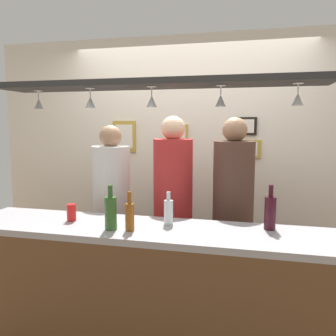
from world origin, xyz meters
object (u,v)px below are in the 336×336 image
Objects in this scene: bottle_wine_dark_red at (270,212)px; picture_frame_caricature at (124,136)px; person_left_white_patterned_shirt at (112,198)px; person_middle_red_shirt at (173,196)px; person_right_brown_shirt at (233,200)px; bottle_beer_amber_tall at (130,216)px; picture_frame_lower_pair at (246,149)px; bottle_champagne_green at (111,212)px; drink_can at (71,212)px; picture_frame_crest at (179,137)px; picture_frame_upper_small at (246,126)px; bottle_soda_clear at (169,211)px.

picture_frame_caricature is at bearing 139.83° from bottle_wine_dark_red.
person_middle_red_shirt is (0.57, -0.00, 0.05)m from person_left_white_patterned_shirt.
bottle_beer_amber_tall is at bearing -128.68° from person_right_brown_shirt.
person_right_brown_shirt is 0.81m from picture_frame_lower_pair.
bottle_beer_amber_tall is 1.68m from picture_frame_caricature.
picture_frame_caricature reaches higher than picture_frame_lower_pair.
person_middle_red_shirt is 5.84× the size of bottle_champagne_green.
person_left_white_patterned_shirt is at bearing 180.00° from person_middle_red_shirt.
picture_frame_lower_pair is at bearing 48.75° from drink_can.
person_left_white_patterned_shirt is at bearing 119.92° from bottle_beer_amber_tall.
picture_frame_crest is at bearing 55.78° from person_left_white_patterned_shirt.
bottle_wine_dark_red is 1.31m from picture_frame_lower_pair.
person_middle_red_shirt is 7.96× the size of picture_frame_upper_small.
picture_frame_caricature reaches higher than bottle_beer_amber_tall.
drink_can is at bearing 160.27° from bottle_champagne_green.
bottle_beer_amber_tall is (-0.90, -0.24, -0.02)m from bottle_wine_dark_red.
bottle_wine_dark_red is at bearing -22.09° from person_left_white_patterned_shirt.
person_right_brown_shirt is at bearing -0.00° from person_left_white_patterned_shirt.
picture_frame_caricature reaches higher than picture_frame_crest.
bottle_beer_amber_tall is (-0.63, -0.79, 0.03)m from person_right_brown_shirt.
bottle_beer_amber_tall is 1.00× the size of picture_frame_crest.
picture_frame_caricature reaches higher than drink_can.
person_right_brown_shirt is 5.80× the size of picture_frame_lower_pair.
person_left_white_patterned_shirt is 0.57m from person_middle_red_shirt.
picture_frame_lower_pair is (1.21, 1.38, 0.39)m from drink_can.
bottle_soda_clear is (0.10, -0.59, 0.02)m from person_middle_red_shirt.
drink_can is at bearing -85.79° from picture_frame_caricature.
bottle_soda_clear is 0.68× the size of picture_frame_caricature.
drink_can is at bearing -173.70° from bottle_soda_clear.
person_middle_red_shirt is at bearing 144.94° from bottle_wine_dark_red.
person_middle_red_shirt is 0.60m from bottle_soda_clear.
bottle_champagne_green is 1.76m from picture_frame_lower_pair.
person_left_white_patterned_shirt reaches higher than picture_frame_lower_pair.
bottle_wine_dark_red is 0.88× the size of picture_frame_caricature.
person_right_brown_shirt is 1.50m from picture_frame_caricature.
picture_frame_caricature is 1.55× the size of picture_frame_upper_small.
person_left_white_patterned_shirt is at bearing 138.56° from bottle_soda_clear.
person_right_brown_shirt is at bearing -30.06° from picture_frame_caricature.
bottle_beer_amber_tall is at bearing -91.04° from picture_frame_crest.
drink_can is (-0.61, -0.67, -0.01)m from person_middle_red_shirt.
picture_frame_upper_small is at bearing 98.52° from bottle_wine_dark_red.
picture_frame_lower_pair is (0.50, 1.30, 0.35)m from bottle_soda_clear.
person_left_white_patterned_shirt is 1.51m from picture_frame_upper_small.
person_right_brown_shirt reaches higher than bottle_champagne_green.
person_middle_red_shirt reaches higher than bottle_champagne_green.
picture_frame_crest is (0.52, 1.38, 0.50)m from drink_can.
person_right_brown_shirt is at bearing -96.27° from picture_frame_upper_small.
person_left_white_patterned_shirt reaches higher than bottle_champagne_green.
bottle_soda_clear is 0.77× the size of bottle_wine_dark_red.
person_right_brown_shirt is 0.73m from bottle_soda_clear.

